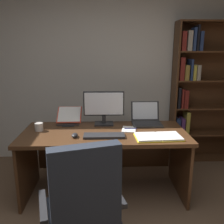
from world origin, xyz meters
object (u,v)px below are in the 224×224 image
at_px(desk, 104,146).
at_px(pen, 131,128).
at_px(keyboard, 104,136).
at_px(coffee_mug, 39,127).
at_px(laptop, 146,119).
at_px(bookshelf, 199,92).
at_px(office_chair, 84,215).
at_px(computer_mouse, 75,135).
at_px(open_binder, 158,137).
at_px(monitor, 104,108).
at_px(reading_stand_with_book, 69,116).
at_px(notepad, 129,129).

distance_m(desk, pen, 0.36).
height_order(keyboard, coffee_mug, coffee_mug).
height_order(desk, laptop, laptop).
bearing_deg(laptop, bookshelf, 35.71).
distance_m(desk, office_chair, 1.06).
relative_size(laptop, computer_mouse, 3.28).
relative_size(open_binder, coffee_mug, 5.31).
height_order(monitor, reading_stand_with_book, monitor).
bearing_deg(open_binder, pen, 129.90).
relative_size(computer_mouse, open_binder, 0.22).
distance_m(keyboard, coffee_mug, 0.75).
relative_size(reading_stand_with_book, notepad, 1.38).
bearing_deg(computer_mouse, bookshelf, 32.32).
bearing_deg(desk, office_chair, -98.73).
height_order(open_binder, notepad, open_binder).
height_order(keyboard, computer_mouse, computer_mouse).
xyz_separation_m(bookshelf, open_binder, (-0.82, -1.11, -0.26)).
bearing_deg(computer_mouse, reading_stand_with_book, 103.43).
bearing_deg(monitor, reading_stand_with_book, 171.22).
bearing_deg(keyboard, laptop, 40.69).
bearing_deg(office_chair, keyboard, 63.15).
bearing_deg(laptop, notepad, -136.71).
bearing_deg(keyboard, desk, 89.37).
height_order(office_chair, monitor, monitor).
bearing_deg(computer_mouse, open_binder, -3.38).
height_order(bookshelf, computer_mouse, bookshelf).
bearing_deg(reading_stand_with_book, keyboard, -49.71).
height_order(monitor, computer_mouse, monitor).
xyz_separation_m(office_chair, open_binder, (0.70, 0.75, 0.33)).
bearing_deg(reading_stand_with_book, coffee_mug, -138.04).
bearing_deg(reading_stand_with_book, desk, -30.69).
bearing_deg(open_binder, keyboard, 171.87).
bearing_deg(notepad, open_binder, -44.98).
bearing_deg(computer_mouse, monitor, 54.98).
bearing_deg(open_binder, coffee_mug, 164.81).
height_order(monitor, pen, monitor).
relative_size(bookshelf, coffee_mug, 22.07).
height_order(laptop, pen, laptop).
height_order(computer_mouse, pen, computer_mouse).
xyz_separation_m(bookshelf, coffee_mug, (-2.09, -0.83, -0.23)).
height_order(computer_mouse, reading_stand_with_book, reading_stand_with_book).
bearing_deg(computer_mouse, keyboard, 0.00).
xyz_separation_m(reading_stand_with_book, pen, (0.72, -0.27, -0.07)).
relative_size(office_chair, coffee_mug, 11.33).
bearing_deg(desk, pen, -4.54).
bearing_deg(open_binder, desk, 148.80).
xyz_separation_m(desk, reading_stand_with_book, (-0.42, 0.25, 0.29)).
distance_m(office_chair, open_binder, 1.08).
distance_m(laptop, computer_mouse, 0.92).
height_order(computer_mouse, coffee_mug, coffee_mug).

